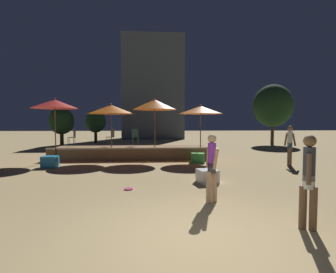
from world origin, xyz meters
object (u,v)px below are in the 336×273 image
object	(u,v)px
patio_umbrella_1	(201,110)
background_tree_2	(62,121)
patio_umbrella_2	(111,109)
cube_seat_1	(50,162)
frisbee_disc	(129,189)
person_2	(212,166)
background_tree_0	(273,106)
patio_umbrella_0	(55,104)
patio_umbrella_3	(155,105)
cube_seat_2	(198,158)
bistro_chair_1	(73,136)
bistro_chair_2	(135,135)
bistro_chair_0	(111,135)
person_3	(309,179)
cube_seat_0	(207,176)
background_tree_1	(96,122)
person_0	(290,144)

from	to	relation	value
patio_umbrella_1	background_tree_2	world-z (taller)	background_tree_2
patio_umbrella_2	cube_seat_1	distance (m)	3.84
background_tree_2	frisbee_disc	bearing A→B (deg)	-64.97
person_2	background_tree_0	xyz separation A→B (m)	(9.27, 16.30, 2.53)
cube_seat_1	background_tree_0	bearing A→B (deg)	36.04
patio_umbrella_0	patio_umbrella_2	bearing A→B (deg)	6.65
patio_umbrella_3	frisbee_disc	bearing A→B (deg)	-97.84
person_2	background_tree_0	world-z (taller)	background_tree_0
cube_seat_2	bistro_chair_1	distance (m)	6.90
patio_umbrella_2	cube_seat_2	xyz separation A→B (m)	(4.25, -1.01, -2.36)
background_tree_0	person_2	bearing A→B (deg)	-119.64
patio_umbrella_0	background_tree_0	world-z (taller)	background_tree_0
cube_seat_1	bistro_chair_2	distance (m)	4.93
patio_umbrella_1	bistro_chair_2	bearing A→B (deg)	154.96
patio_umbrella_3	bistro_chair_0	distance (m)	3.18
cube_seat_2	person_3	bearing A→B (deg)	-86.39
bistro_chair_1	patio_umbrella_3	bearing A→B (deg)	47.74
person_2	person_3	bearing A→B (deg)	107.20
patio_umbrella_3	cube_seat_2	world-z (taller)	patio_umbrella_3
cube_seat_0	bistro_chair_1	bearing A→B (deg)	133.31
patio_umbrella_1	frisbee_disc	size ratio (longest dim) A/B	11.75
patio_umbrella_1	background_tree_1	world-z (taller)	background_tree_1
patio_umbrella_3	bistro_chair_2	xyz separation A→B (m)	(-1.09, 1.25, -1.64)
cube_seat_1	person_0	bearing A→B (deg)	-1.88
patio_umbrella_2	bistro_chair_2	bearing A→B (deg)	51.99
cube_seat_2	patio_umbrella_2	bearing A→B (deg)	166.64
patio_umbrella_1	background_tree_1	bearing A→B (deg)	122.73
bistro_chair_1	background_tree_0	world-z (taller)	background_tree_0
patio_umbrella_3	background_tree_1	bearing A→B (deg)	114.85
bistro_chair_1	bistro_chair_2	distance (m)	3.36
person_0	frisbee_disc	world-z (taller)	person_0
cube_seat_1	bistro_chair_1	size ratio (longest dim) A/B	0.67
cube_seat_2	cube_seat_0	bearing A→B (deg)	-96.29
person_3	bistro_chair_2	size ratio (longest dim) A/B	1.87
bistro_chair_1	background_tree_2	xyz separation A→B (m)	(-2.66, 6.25, 0.83)
patio_umbrella_0	person_0	size ratio (longest dim) A/B	1.75
patio_umbrella_1	background_tree_0	world-z (taller)	background_tree_0
cube_seat_0	background_tree_2	size ratio (longest dim) A/B	0.22
bistro_chair_0	background_tree_1	distance (m)	10.95
bistro_chair_0	background_tree_1	world-z (taller)	background_tree_1
background_tree_2	patio_umbrella_2	bearing A→B (deg)	-56.43
background_tree_1	patio_umbrella_0	bearing A→B (deg)	-87.27
cube_seat_2	person_0	xyz separation A→B (m)	(3.86, -1.30, 0.75)
bistro_chair_2	patio_umbrella_1	bearing A→B (deg)	157.46
person_3	background_tree_0	size ratio (longest dim) A/B	0.32
patio_umbrella_2	bistro_chair_1	bearing A→B (deg)	153.11
bistro_chair_0	background_tree_2	size ratio (longest dim) A/B	0.29
person_0	cube_seat_0	bearing A→B (deg)	172.46
bistro_chair_2	background_tree_0	world-z (taller)	background_tree_0
bistro_chair_0	bistro_chair_1	bearing A→B (deg)	-61.62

